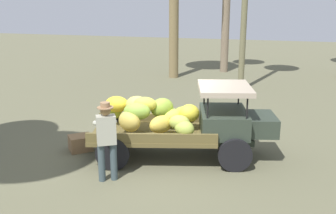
{
  "coord_description": "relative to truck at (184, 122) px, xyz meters",
  "views": [
    {
      "loc": [
        2.7,
        -8.96,
        3.82
      ],
      "look_at": [
        0.24,
        -0.2,
        1.3
      ],
      "focal_mm": 41.8,
      "sensor_mm": 36.0,
      "label": 1
    }
  ],
  "objects": [
    {
      "name": "farmer",
      "position": [
        -1.29,
        -1.71,
        0.08
      ],
      "size": [
        0.57,
        0.55,
        1.76
      ],
      "rotation": [
        0.0,
        0.0,
        2.1
      ],
      "color": "#3C4B50",
      "rests_on": "ground"
    },
    {
      "name": "truck",
      "position": [
        0.0,
        0.0,
        0.0
      ],
      "size": [
        4.65,
        2.6,
        1.83
      ],
      "rotation": [
        0.0,
        0.0,
        0.25
      ],
      "color": "#2E382D",
      "rests_on": "ground"
    },
    {
      "name": "wooden_crate",
      "position": [
        -2.7,
        -0.3,
        -0.72
      ],
      "size": [
        0.74,
        0.74,
        0.4
      ],
      "primitive_type": "cube",
      "rotation": [
        0.0,
        0.0,
        0.71
      ],
      "color": "olive",
      "rests_on": "ground"
    },
    {
      "name": "ground_plane",
      "position": [
        -0.62,
        0.08,
        -0.91
      ],
      "size": [
        60.0,
        60.0,
        0.0
      ],
      "primitive_type": "plane",
      "color": "#615E45"
    }
  ]
}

